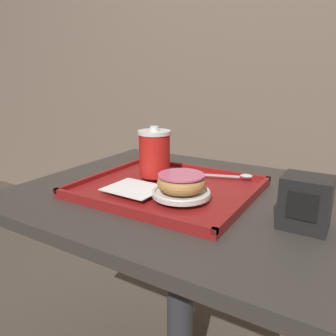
{
  "coord_description": "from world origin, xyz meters",
  "views": [
    {
      "loc": [
        0.4,
        -0.73,
        1.02
      ],
      "look_at": [
        -0.03,
        -0.02,
        0.79
      ],
      "focal_mm": 35.0,
      "sensor_mm": 36.0,
      "label": 1
    }
  ],
  "objects": [
    {
      "name": "napkin_dispenser",
      "position": [
        0.32,
        -0.07,
        0.78
      ],
      "size": [
        0.09,
        0.08,
        0.11
      ],
      "color": "black",
      "rests_on": "cafe_table"
    },
    {
      "name": "donut_chocolate_glazed",
      "position": [
        0.05,
        -0.09,
        0.78
      ],
      "size": [
        0.12,
        0.12,
        0.04
      ],
      "color": "tan",
      "rests_on": "plate_with_chocolate_donut"
    },
    {
      "name": "napkin_paper",
      "position": [
        -0.08,
        -0.11,
        0.75
      ],
      "size": [
        0.14,
        0.12,
        0.0
      ],
      "rotation": [
        0.0,
        0.0,
        -0.04
      ],
      "color": "white",
      "rests_on": "serving_tray"
    },
    {
      "name": "wall_behind",
      "position": [
        0.0,
        1.1,
        1.2
      ],
      "size": [
        8.0,
        0.05,
        2.4
      ],
      "color": "#7A6656",
      "rests_on": "ground_plane"
    },
    {
      "name": "spoon",
      "position": [
        0.11,
        0.12,
        0.75
      ],
      "size": [
        0.15,
        0.06,
        0.01
      ],
      "rotation": [
        0.0,
        0.0,
        0.34
      ],
      "color": "silver",
      "rests_on": "serving_tray"
    },
    {
      "name": "coffee_cup_front",
      "position": [
        -0.1,
        0.01,
        0.81
      ],
      "size": [
        0.09,
        0.09,
        0.14
      ],
      "color": "red",
      "rests_on": "serving_tray"
    },
    {
      "name": "serving_tray",
      "position": [
        -0.03,
        -0.02,
        0.73
      ],
      "size": [
        0.44,
        0.39,
        0.02
      ],
      "color": "maroon",
      "rests_on": "cafe_table"
    },
    {
      "name": "cafe_table",
      "position": [
        0.0,
        0.0,
        0.55
      ],
      "size": [
        0.84,
        0.71,
        0.72
      ],
      "color": "#38332D",
      "rests_on": "ground_plane"
    },
    {
      "name": "plate_with_chocolate_donut",
      "position": [
        0.05,
        -0.09,
        0.75
      ],
      "size": [
        0.14,
        0.14,
        0.01
      ],
      "color": "white",
      "rests_on": "serving_tray"
    }
  ]
}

